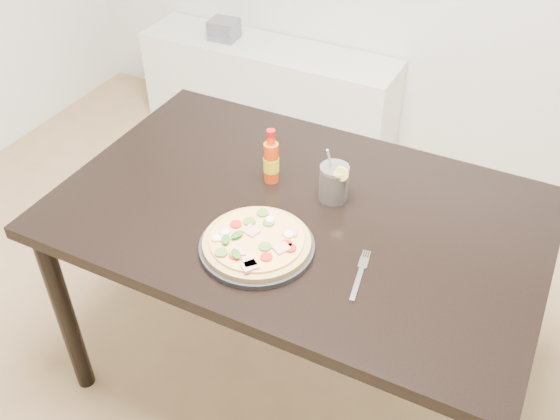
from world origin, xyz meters
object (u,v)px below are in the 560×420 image
at_px(dining_table, 298,230).
at_px(plate, 257,246).
at_px(fork, 360,273).
at_px(cola_cup, 334,183).
at_px(hot_sauce_bottle, 271,161).
at_px(media_console, 269,90).
at_px(pizza, 256,241).

relative_size(dining_table, plate, 4.51).
bearing_deg(fork, cola_cup, 116.63).
bearing_deg(hot_sauce_bottle, media_console, 118.10).
distance_m(pizza, cola_cup, 0.31).
bearing_deg(media_console, pizza, -63.28).
bearing_deg(cola_cup, media_console, 124.54).
bearing_deg(pizza, hot_sauce_bottle, 110.05).
xyz_separation_m(hot_sauce_bottle, fork, (0.39, -0.26, -0.07)).
xyz_separation_m(pizza, fork, (0.28, 0.04, -0.02)).
height_order(cola_cup, media_console, cola_cup).
relative_size(plate, media_console, 0.22).
bearing_deg(dining_table, media_console, 120.79).
relative_size(plate, cola_cup, 1.77).
bearing_deg(dining_table, plate, -96.98).
height_order(plate, hot_sauce_bottle, hot_sauce_bottle).
xyz_separation_m(dining_table, hot_sauce_bottle, (-0.13, 0.08, 0.15)).
bearing_deg(fork, hot_sauce_bottle, 137.58).
relative_size(hot_sauce_bottle, fork, 0.95).
relative_size(fork, media_console, 0.13).
height_order(plate, fork, plate).
height_order(dining_table, media_console, dining_table).
bearing_deg(pizza, cola_cup, 72.14).
bearing_deg(plate, media_console, 116.75).
height_order(hot_sauce_bottle, fork, hot_sauce_bottle).
bearing_deg(cola_cup, hot_sauce_bottle, -178.92).
bearing_deg(hot_sauce_bottle, dining_table, -32.52).
height_order(dining_table, hot_sauce_bottle, hot_sauce_bottle).
height_order(pizza, media_console, pizza).
height_order(plate, media_console, plate).
relative_size(cola_cup, media_console, 0.12).
distance_m(dining_table, cola_cup, 0.18).
distance_m(dining_table, fork, 0.32).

